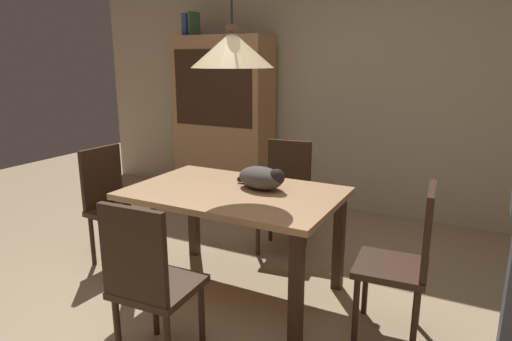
% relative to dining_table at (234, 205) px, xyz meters
% --- Properties ---
extents(ground, '(10.00, 10.00, 0.00)m').
position_rel_dining_table_xyz_m(ground, '(0.10, -0.48, -0.65)').
color(ground, tan).
extents(back_wall, '(6.40, 0.10, 2.90)m').
position_rel_dining_table_xyz_m(back_wall, '(0.10, 2.17, 0.80)').
color(back_wall, beige).
rests_on(back_wall, ground).
extents(dining_table, '(1.40, 0.90, 0.75)m').
position_rel_dining_table_xyz_m(dining_table, '(0.00, 0.00, 0.00)').
color(dining_table, tan).
rests_on(dining_table, ground).
extents(chair_right_side, '(0.43, 0.43, 0.93)m').
position_rel_dining_table_xyz_m(chair_right_side, '(1.13, 0.01, -0.14)').
color(chair_right_side, '#382316').
rests_on(chair_right_side, ground).
extents(chair_near_front, '(0.42, 0.42, 0.93)m').
position_rel_dining_table_xyz_m(chair_near_front, '(0.00, -0.88, -0.14)').
color(chair_near_front, '#382316').
rests_on(chair_near_front, ground).
extents(chair_far_back, '(0.44, 0.44, 0.93)m').
position_rel_dining_table_xyz_m(chair_far_back, '(-0.01, 0.88, -0.14)').
color(chair_far_back, '#382316').
rests_on(chair_far_back, ground).
extents(chair_left_side, '(0.42, 0.42, 0.93)m').
position_rel_dining_table_xyz_m(chair_left_side, '(-1.13, 0.00, -0.14)').
color(chair_left_side, '#382316').
rests_on(chair_left_side, ground).
extents(cat_sleeping, '(0.40, 0.29, 0.16)m').
position_rel_dining_table_xyz_m(cat_sleeping, '(0.15, 0.12, 0.18)').
color(cat_sleeping, '#4C4742').
rests_on(cat_sleeping, dining_table).
extents(pendant_lamp, '(0.52, 0.52, 1.30)m').
position_rel_dining_table_xyz_m(pendant_lamp, '(-0.00, 0.00, 1.01)').
color(pendant_lamp, beige).
extents(hutch_bookcase, '(1.12, 0.45, 1.85)m').
position_rel_dining_table_xyz_m(hutch_bookcase, '(-1.21, 1.84, 0.24)').
color(hutch_bookcase, tan).
rests_on(hutch_bookcase, ground).
extents(book_blue_wide, '(0.06, 0.24, 0.24)m').
position_rel_dining_table_xyz_m(book_blue_wide, '(-1.63, 1.84, 1.32)').
color(book_blue_wide, '#384C93').
rests_on(book_blue_wide, hutch_bookcase).
extents(book_green_slim, '(0.03, 0.20, 0.26)m').
position_rel_dining_table_xyz_m(book_green_slim, '(-1.57, 1.84, 1.33)').
color(book_green_slim, '#427A4C').
rests_on(book_green_slim, hutch_bookcase).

